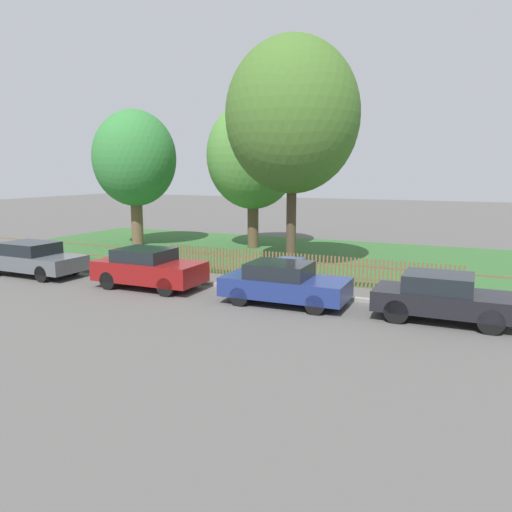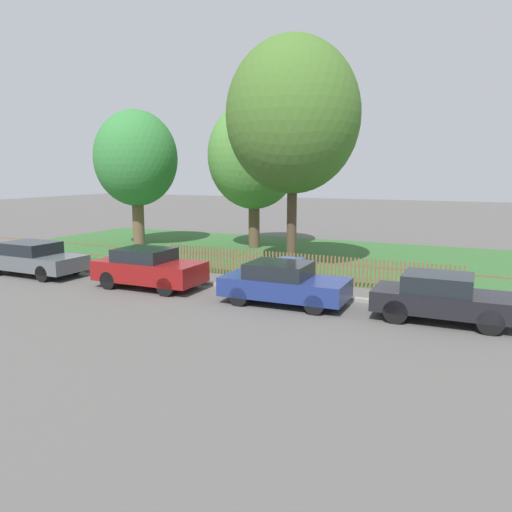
# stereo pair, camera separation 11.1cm
# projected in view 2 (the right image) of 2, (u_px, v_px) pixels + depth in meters

# --- Properties ---
(ground_plane) EXTENTS (120.00, 120.00, 0.00)m
(ground_plane) POSITION_uv_depth(u_px,v_px,m) (279.00, 293.00, 16.95)
(ground_plane) COLOR #565451
(kerb_stone) EXTENTS (36.22, 0.20, 0.12)m
(kerb_stone) POSITION_uv_depth(u_px,v_px,m) (280.00, 291.00, 17.03)
(kerb_stone) COLOR gray
(kerb_stone) RESTS_ON ground
(grass_strip) EXTENTS (36.22, 11.80, 0.01)m
(grass_strip) POSITION_uv_depth(u_px,v_px,m) (342.00, 258.00, 24.01)
(grass_strip) COLOR #33602D
(grass_strip) RESTS_ON ground
(park_fence) EXTENTS (36.22, 0.05, 1.08)m
(park_fence) POSITION_uv_depth(u_px,v_px,m) (300.00, 268.00, 18.66)
(park_fence) COLOR brown
(park_fence) RESTS_ON ground
(parked_car_silver_hatchback) EXTENTS (4.27, 1.82, 1.32)m
(parked_car_silver_hatchback) POSITION_uv_depth(u_px,v_px,m) (34.00, 258.00, 19.90)
(parked_car_silver_hatchback) COLOR #51565B
(parked_car_silver_hatchback) RESTS_ON ground
(parked_car_black_saloon) EXTENTS (3.91, 1.75, 1.41)m
(parked_car_black_saloon) POSITION_uv_depth(u_px,v_px,m) (149.00, 268.00, 17.66)
(parked_car_black_saloon) COLOR maroon
(parked_car_black_saloon) RESTS_ON ground
(parked_car_navy_estate) EXTENTS (3.94, 1.84, 1.30)m
(parked_car_navy_estate) POSITION_uv_depth(u_px,v_px,m) (283.00, 283.00, 15.52)
(parked_car_navy_estate) COLOR navy
(parked_car_navy_estate) RESTS_ON ground
(parked_car_red_compact) EXTENTS (3.79, 1.68, 1.32)m
(parked_car_red_compact) POSITION_uv_depth(u_px,v_px,m) (442.00, 297.00, 13.68)
(parked_car_red_compact) COLOR black
(parked_car_red_compact) RESTS_ON ground
(covered_motorcycle) EXTENTS (1.88, 0.92, 1.12)m
(covered_motorcycle) POSITION_uv_depth(u_px,v_px,m) (291.00, 268.00, 17.80)
(covered_motorcycle) COLOR black
(covered_motorcycle) RESTS_ON ground
(tree_nearest_kerb) EXTENTS (4.53, 4.53, 7.42)m
(tree_nearest_kerb) POSITION_uv_depth(u_px,v_px,m) (136.00, 159.00, 27.33)
(tree_nearest_kerb) COLOR brown
(tree_nearest_kerb) RESTS_ON ground
(tree_behind_motorcycle) EXTENTS (4.91, 4.91, 7.76)m
(tree_behind_motorcycle) POSITION_uv_depth(u_px,v_px,m) (254.00, 156.00, 26.38)
(tree_behind_motorcycle) COLOR brown
(tree_behind_motorcycle) RESTS_ON ground
(tree_mid_park) EXTENTS (5.42, 5.42, 9.43)m
(tree_mid_park) POSITION_uv_depth(u_px,v_px,m) (293.00, 116.00, 20.05)
(tree_mid_park) COLOR #473828
(tree_mid_park) RESTS_ON ground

